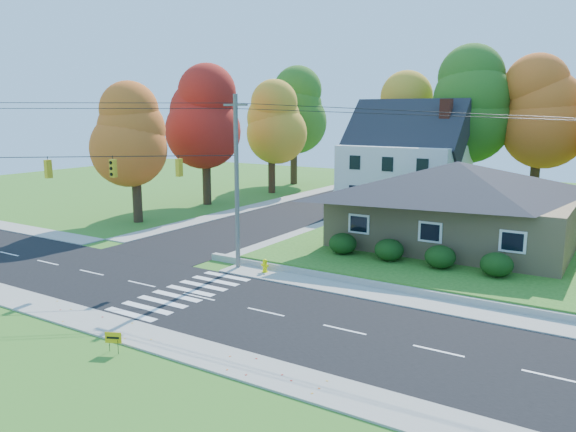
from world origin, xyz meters
name	(u,v)px	position (x,y,z in m)	size (l,w,h in m)	color
ground	(199,297)	(0.00, 0.00, 0.00)	(120.00, 120.00, 0.00)	#3D7923
road_main	(199,297)	(0.00, 0.00, 0.01)	(90.00, 8.00, 0.02)	black
road_cross	(315,207)	(-8.00, 26.00, 0.01)	(8.00, 44.00, 0.02)	black
sidewalk_north	(257,272)	(0.00, 5.00, 0.04)	(90.00, 2.00, 0.08)	#9C9A90
sidewalk_south	(120,329)	(0.00, -5.00, 0.04)	(90.00, 2.00, 0.08)	#9C9A90
lawn	(547,242)	(13.00, 21.00, 0.25)	(30.00, 30.00, 0.50)	#3D7923
ranch_house	(456,202)	(8.00, 16.00, 3.27)	(14.60, 10.60, 5.40)	tan
colonial_house	(405,162)	(0.04, 28.00, 4.58)	(10.40, 8.40, 9.60)	silver
hedge_row	(414,253)	(7.50, 9.80, 1.14)	(10.70, 1.70, 1.27)	#163A10
traffic_infrastructure	(212,191)	(-0.15, 1.35, 5.15)	(38.10, 10.66, 10.00)	#666059
tree_lot_0	(408,119)	(-2.00, 34.00, 8.31)	(6.72, 6.72, 12.51)	#3F2A19
tree_lot_1	(468,105)	(4.00, 33.00, 9.61)	(7.84, 7.84, 14.60)	#3F2A19
tree_lot_2	(540,112)	(10.00, 34.00, 8.96)	(7.28, 7.28, 13.56)	#3F2A19
tree_west_0	(134,135)	(-17.00, 12.00, 7.15)	(6.16, 6.16, 11.47)	#3F2A19
tree_west_1	(205,117)	(-18.00, 22.00, 8.46)	(7.28, 7.28, 13.56)	#3F2A19
tree_west_2	(271,123)	(-17.00, 32.00, 7.81)	(6.72, 6.72, 12.51)	#3F2A19
tree_west_3	(294,111)	(-19.00, 40.00, 9.11)	(7.84, 7.84, 14.60)	#3F2A19
white_car	(346,187)	(-9.40, 35.38, 0.82)	(1.70, 4.88, 1.61)	white
fire_hydrant	(265,266)	(0.41, 5.19, 0.40)	(0.47, 0.37, 0.83)	#F7EE00
yard_sign	(113,338)	(1.54, -6.66, 0.58)	(0.61, 0.30, 0.82)	black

